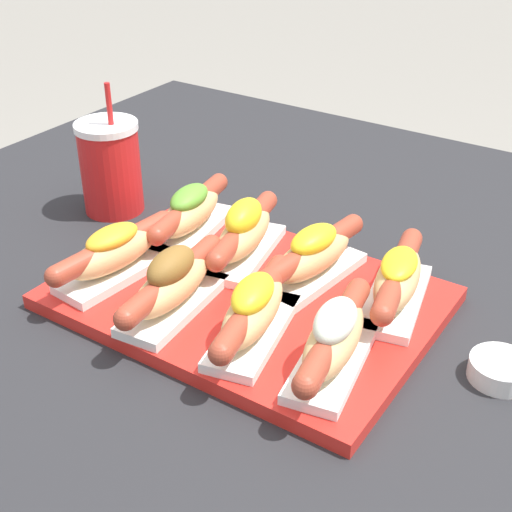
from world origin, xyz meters
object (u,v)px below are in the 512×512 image
hot_dog_4 (190,212)px  hot_dog_6 (313,255)px  hot_dog_5 (244,232)px  sauce_bowl (501,369)px  serving_tray (247,298)px  hot_dog_2 (253,311)px  hot_dog_0 (114,252)px  hot_dog_7 (397,279)px  hot_dog_1 (172,283)px  drink_cup (111,167)px  hot_dog_3 (334,339)px

hot_dog_4 → hot_dog_6: 0.20m
hot_dog_5 → sauce_bowl: hot_dog_5 is taller
serving_tray → hot_dog_2: bearing=-51.5°
hot_dog_0 → hot_dog_5: size_ratio=1.02×
hot_dog_7 → hot_dog_5: bearing=-177.5°
hot_dog_1 → hot_dog_4: (-0.09, 0.15, -0.00)m
drink_cup → hot_dog_1: bearing=-34.1°
hot_dog_0 → drink_cup: drink_cup is taller
hot_dog_6 → hot_dog_7: bearing=4.1°
serving_tray → hot_dog_5: 0.09m
hot_dog_2 → hot_dog_4: 0.25m
hot_dog_0 → hot_dog_4: (0.01, 0.14, 0.00)m
hot_dog_3 → drink_cup: bearing=160.4°
hot_dog_1 → hot_dog_6: 0.18m
hot_dog_4 → hot_dog_5: (0.09, -0.01, 0.00)m
hot_dog_7 → hot_dog_0: bearing=-156.8°
hot_dog_0 → hot_dog_3: bearing=-1.0°
serving_tray → hot_dog_6: bearing=53.1°
hot_dog_1 → sauce_bowl: size_ratio=3.00×
hot_dog_0 → hot_dog_6: size_ratio=1.00×
hot_dog_3 → hot_dog_5: (-0.20, 0.13, 0.00)m
hot_dog_5 → serving_tray: bearing=-53.4°
serving_tray → hot_dog_0: size_ratio=2.21×
sauce_bowl → hot_dog_3: bearing=-146.4°
sauce_bowl → hot_dog_6: bearing=171.8°
hot_dog_7 → hot_dog_2: bearing=-125.5°
hot_dog_1 → hot_dog_0: bearing=170.8°
hot_dog_1 → hot_dog_3: (0.20, 0.01, -0.00)m
hot_dog_1 → drink_cup: 0.31m
hot_dog_6 → drink_cup: drink_cup is taller
hot_dog_1 → hot_dog_3: hot_dog_1 is taller
hot_dog_2 → drink_cup: (-0.36, 0.17, 0.02)m
serving_tray → hot_dog_7: (0.16, 0.08, 0.04)m
serving_tray → hot_dog_1: hot_dog_1 is taller
hot_dog_7 → hot_dog_4: bearing=180.0°
drink_cup → hot_dog_2: bearing=-24.8°
hot_dog_0 → sauce_bowl: bearing=11.4°
hot_dog_5 → drink_cup: bearing=173.0°
serving_tray → drink_cup: size_ratio=2.22×
hot_dog_5 → drink_cup: 0.26m
hot_dog_1 → hot_dog_6: size_ratio=1.00×
hot_dog_4 → hot_dog_2: bearing=-36.1°
hot_dog_0 → hot_dog_2: hot_dog_2 is taller
hot_dog_3 → hot_dog_5: bearing=146.8°
hot_dog_2 → drink_cup: bearing=155.2°
serving_tray → hot_dog_1: 0.10m
hot_dog_2 → sauce_bowl: size_ratio=2.95×
hot_dog_5 → hot_dog_6: hot_dog_5 is taller
hot_dog_6 → hot_dog_4: bearing=177.7°
hot_dog_5 → hot_dog_7: (0.21, 0.01, -0.00)m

